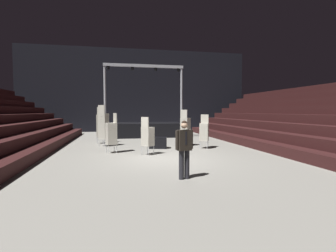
# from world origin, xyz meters

# --- Properties ---
(ground_plane) EXTENTS (22.00, 30.00, 0.10)m
(ground_plane) POSITION_xyz_m (0.00, 0.00, -0.05)
(ground_plane) COLOR gray
(arena_end_wall) EXTENTS (22.00, 0.30, 8.00)m
(arena_end_wall) POSITION_xyz_m (0.00, 15.00, 4.00)
(arena_end_wall) COLOR black
(arena_end_wall) RESTS_ON ground_plane
(bleacher_bank_right) EXTENTS (6.00, 24.00, 3.60)m
(bleacher_bank_right) POSITION_xyz_m (8.00, 1.00, 1.80)
(bleacher_bank_right) COLOR black
(bleacher_bank_right) RESTS_ON ground_plane
(stage_riser) EXTENTS (6.07, 2.81, 5.33)m
(stage_riser) POSITION_xyz_m (0.00, 9.50, 0.63)
(stage_riser) COLOR black
(stage_riser) RESTS_ON ground_plane
(man_with_tie) EXTENTS (0.57, 0.32, 1.70)m
(man_with_tie) POSITION_xyz_m (-0.02, -3.07, 0.96)
(man_with_tie) COLOR black
(man_with_tie) RESTS_ON ground_plane
(chair_stack_front_left) EXTENTS (0.60, 0.60, 2.31)m
(chair_stack_front_left) POSITION_xyz_m (-2.69, 4.49, 1.15)
(chair_stack_front_left) COLOR #B2B5BA
(chair_stack_front_left) RESTS_ON ground_plane
(chair_stack_front_right) EXTENTS (0.59, 0.59, 1.79)m
(chair_stack_front_right) POSITION_xyz_m (2.56, 2.59, 0.90)
(chair_stack_front_right) COLOR #B2B5BA
(chair_stack_front_right) RESTS_ON ground_plane
(chair_stack_mid_left) EXTENTS (0.62, 0.62, 1.71)m
(chair_stack_mid_left) POSITION_xyz_m (-0.59, 1.24, 0.86)
(chair_stack_mid_left) COLOR #B2B5BA
(chair_stack_mid_left) RESTS_ON ground_plane
(chair_stack_mid_right) EXTENTS (0.56, 0.56, 1.88)m
(chair_stack_mid_right) POSITION_xyz_m (-2.21, 2.08, 0.94)
(chair_stack_mid_right) COLOR #B2B5BA
(chair_stack_mid_right) RESTS_ON ground_plane
(chair_stack_mid_centre) EXTENTS (0.62, 0.62, 2.05)m
(chair_stack_mid_centre) POSITION_xyz_m (1.83, 3.70, 1.03)
(chair_stack_mid_centre) COLOR #B2B5BA
(chair_stack_mid_centre) RESTS_ON ground_plane
(chair_stack_rear_left) EXTENTS (0.45, 0.45, 2.22)m
(chair_stack_rear_left) POSITION_xyz_m (-2.95, 5.76, 1.11)
(chair_stack_rear_left) COLOR #B2B5BA
(chair_stack_rear_left) RESTS_ON ground_plane
(equipment_road_case) EXTENTS (1.01, 0.79, 0.58)m
(equipment_road_case) POSITION_xyz_m (0.18, 3.12, 0.29)
(equipment_road_case) COLOR black
(equipment_road_case) RESTS_ON ground_plane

